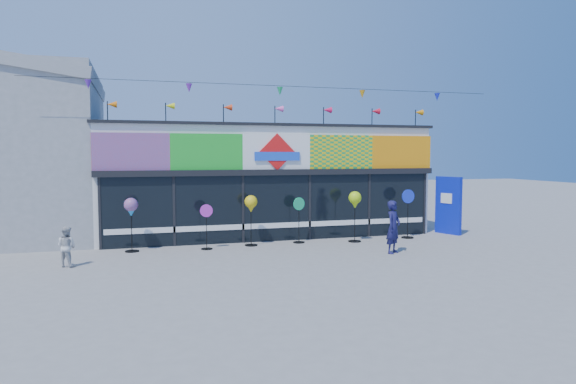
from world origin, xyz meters
name	(u,v)px	position (x,y,z in m)	size (l,w,h in m)	color
ground	(308,260)	(0.00, 0.00, 0.00)	(80.00, 80.00, 0.00)	gray
kite_shop	(260,179)	(0.00, 5.94, 2.05)	(16.00, 5.70, 5.31)	white
blue_sign	(448,205)	(6.66, 3.12, 1.09)	(0.52, 1.08, 2.17)	#0C1EB9
spinner_0	(131,209)	(-4.84, 2.75, 1.34)	(0.43, 0.43, 1.68)	black
spinner_1	(206,226)	(-2.56, 2.51, 0.76)	(0.40, 0.37, 1.44)	black
spinner_2	(251,205)	(-1.06, 2.76, 1.34)	(0.42, 0.42, 1.67)	black
spinner_3	(299,219)	(0.62, 2.83, 0.82)	(0.43, 0.40, 1.56)	black
spinner_4	(355,201)	(2.53, 2.48, 1.40)	(0.44, 0.44, 1.75)	black
spinner_5	(408,212)	(4.69, 2.68, 0.93)	(0.49, 0.45, 1.76)	black
adult_man	(393,227)	(2.82, 0.25, 0.81)	(0.59, 0.39, 1.61)	#181748
child	(66,247)	(-6.50, 1.03, 0.55)	(0.53, 0.31, 1.10)	#BEBEBE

